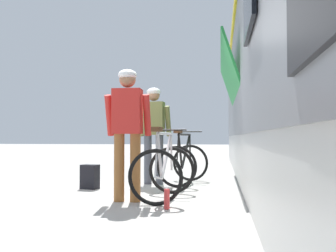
% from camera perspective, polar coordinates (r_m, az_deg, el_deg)
% --- Properties ---
extents(ground_plane, '(80.00, 80.00, 0.00)m').
position_cam_1_polar(ground_plane, '(5.56, -6.81, -10.58)').
color(ground_plane, '#A09E99').
extents(train_car, '(3.30, 16.33, 3.88)m').
position_cam_1_polar(train_car, '(7.08, 22.98, 7.42)').
color(train_car, slate).
rests_on(train_car, ground).
extents(cyclist_near_in_olive, '(0.63, 0.34, 1.76)m').
position_cam_1_polar(cyclist_near_in_olive, '(6.75, -2.22, -0.06)').
color(cyclist_near_in_olive, '#4C515B').
rests_on(cyclist_near_in_olive, ground).
extents(cyclist_far_in_red, '(0.61, 0.31, 1.76)m').
position_cam_1_polar(cyclist_far_in_red, '(4.96, -6.29, 0.57)').
color(cyclist_far_in_red, '#935B2D').
rests_on(cyclist_far_in_red, ground).
extents(bicycle_near_black, '(0.86, 1.16, 0.99)m').
position_cam_1_polar(bicycle_near_black, '(6.78, 2.47, -5.59)').
color(bicycle_near_black, black).
rests_on(bicycle_near_black, ground).
extents(bicycle_far_silver, '(0.78, 1.12, 0.99)m').
position_cam_1_polar(bicycle_far_silver, '(5.12, -0.61, -6.82)').
color(bicycle_far_silver, black).
rests_on(bicycle_far_silver, ground).
extents(backpack_on_platform, '(0.31, 0.24, 0.40)m').
position_cam_1_polar(backpack_on_platform, '(6.30, -11.98, -7.68)').
color(backpack_on_platform, black).
rests_on(backpack_on_platform, ground).
extents(water_bottle_near_the_bikes, '(0.07, 0.07, 0.24)m').
position_cam_1_polar(water_bottle_near_the_bikes, '(4.46, -0.18, -11.22)').
color(water_bottle_near_the_bikes, red).
rests_on(water_bottle_near_the_bikes, ground).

